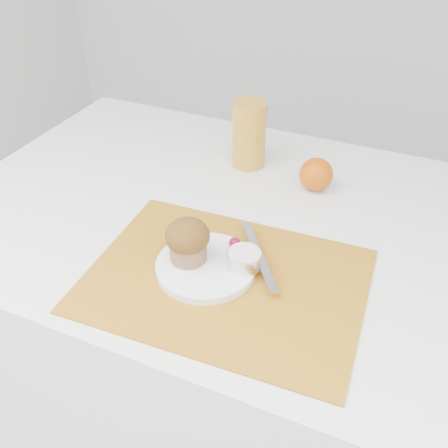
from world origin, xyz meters
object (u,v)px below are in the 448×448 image
at_px(table, 232,334).
at_px(muffin, 188,240).
at_px(plate, 206,266).
at_px(juice_glass, 249,135).
at_px(orange, 316,174).

distance_m(table, muffin, 0.47).
distance_m(plate, juice_glass, 0.39).
bearing_deg(plate, table, 96.90).
distance_m(plate, orange, 0.36).
xyz_separation_m(plate, orange, (0.10, 0.34, 0.03)).
relative_size(table, orange, 16.40).
relative_size(plate, muffin, 2.18).
bearing_deg(plate, muffin, 178.59).
height_order(table, muffin, muffin).
bearing_deg(table, muffin, -93.78).
distance_m(juice_glass, muffin, 0.38).
height_order(orange, muffin, muffin).
height_order(orange, juice_glass, juice_glass).
bearing_deg(orange, plate, -106.98).
xyz_separation_m(plate, muffin, (-0.03, 0.00, 0.05)).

